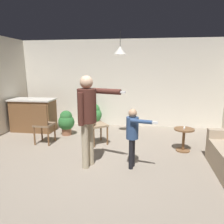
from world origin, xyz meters
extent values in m
plane|color=gray|center=(0.00, 0.00, 0.00)|extent=(7.68, 7.68, 0.00)
cube|color=silver|center=(0.00, 3.20, 1.35)|extent=(6.40, 0.10, 2.70)
cylinder|color=brown|center=(2.16, 0.76, 0.03)|extent=(0.05, 0.05, 0.06)
cube|color=brown|center=(-2.45, 2.18, 0.45)|extent=(1.20, 0.60, 0.91)
cube|color=beige|center=(-2.45, 2.18, 0.93)|extent=(1.26, 0.66, 0.04)
cylinder|color=brown|center=(1.66, 1.12, 0.51)|extent=(0.44, 0.44, 0.03)
cylinder|color=brown|center=(1.66, 1.12, 0.24)|extent=(0.06, 0.06, 0.49)
cylinder|color=brown|center=(1.66, 1.12, 0.01)|extent=(0.31, 0.31, 0.03)
cylinder|color=tan|center=(-0.24, 0.15, 0.43)|extent=(0.13, 0.13, 0.86)
cylinder|color=tan|center=(-0.30, -0.02, 0.43)|extent=(0.13, 0.13, 0.86)
cylinder|color=#4C261E|center=(-0.27, 0.07, 1.17)|extent=(0.34, 0.34, 0.61)
sphere|color=#D8AD8C|center=(-0.27, 0.07, 1.59)|extent=(0.23, 0.23, 0.23)
cylinder|color=#4C261E|center=(0.07, 0.16, 1.43)|extent=(0.58, 0.28, 0.10)
cube|color=white|center=(0.37, 0.06, 1.43)|extent=(0.13, 0.08, 0.04)
cylinder|color=#4C261E|center=(-0.34, -0.12, 1.14)|extent=(0.10, 0.10, 0.58)
cylinder|color=black|center=(0.57, 0.19, 0.28)|extent=(0.08, 0.08, 0.57)
cylinder|color=black|center=(0.54, 0.07, 0.28)|extent=(0.08, 0.08, 0.57)
cylinder|color=navy|center=(0.55, 0.13, 0.77)|extent=(0.23, 0.23, 0.40)
sphere|color=tan|center=(0.55, 0.13, 1.05)|extent=(0.15, 0.15, 0.15)
cylinder|color=navy|center=(0.58, 0.26, 0.75)|extent=(0.07, 0.07, 0.38)
cylinder|color=navy|center=(0.71, -0.04, 0.94)|extent=(0.38, 0.15, 0.07)
cube|color=white|center=(0.92, -0.09, 0.94)|extent=(0.13, 0.06, 0.04)
cylinder|color=brown|center=(-1.84, 1.01, 0.23)|extent=(0.04, 0.04, 0.45)
cylinder|color=brown|center=(-1.48, 0.99, 0.23)|extent=(0.04, 0.04, 0.45)
cylinder|color=brown|center=(-1.82, 1.37, 0.23)|extent=(0.04, 0.04, 0.45)
cylinder|color=brown|center=(-1.46, 1.35, 0.23)|extent=(0.04, 0.04, 0.45)
cube|color=#7F664C|center=(-1.65, 1.18, 0.47)|extent=(0.44, 0.44, 0.05)
cube|color=brown|center=(-1.66, 0.99, 0.75)|extent=(0.38, 0.06, 0.50)
cylinder|color=brown|center=(-0.60, 1.36, 0.23)|extent=(0.04, 0.04, 0.45)
cylinder|color=brown|center=(-0.39, 1.07, 0.23)|extent=(0.04, 0.04, 0.45)
cylinder|color=brown|center=(-0.31, 1.57, 0.23)|extent=(0.04, 0.04, 0.45)
cylinder|color=brown|center=(-0.10, 1.28, 0.23)|extent=(0.04, 0.04, 0.45)
cube|color=#997F60|center=(-0.35, 1.32, 0.47)|extent=(0.59, 0.59, 0.05)
cube|color=brown|center=(-0.50, 1.21, 0.75)|extent=(0.26, 0.33, 0.50)
cylinder|color=#B7B2AD|center=(-0.77, 2.80, 0.11)|extent=(0.29, 0.29, 0.22)
sphere|color=#387F3D|center=(-0.77, 2.80, 0.40)|extent=(0.49, 0.49, 0.49)
sphere|color=#387F3D|center=(-0.77, 2.80, 0.57)|extent=(0.37, 0.37, 0.37)
cylinder|color=brown|center=(-1.35, 1.90, 0.10)|extent=(0.26, 0.26, 0.21)
sphere|color=#2D6B33|center=(-1.35, 1.90, 0.36)|extent=(0.45, 0.45, 0.45)
sphere|color=#2D6B33|center=(-1.35, 1.90, 0.52)|extent=(0.34, 0.34, 0.34)
cube|color=white|center=(1.66, 1.13, 0.54)|extent=(0.07, 0.13, 0.04)
cone|color=silver|center=(0.16, 1.68, 2.25)|extent=(0.32, 0.32, 0.20)
cylinder|color=black|center=(0.16, 1.68, 2.52)|extent=(0.01, 0.01, 0.36)
camera|label=1|loc=(0.72, -3.71, 1.85)|focal=34.95mm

